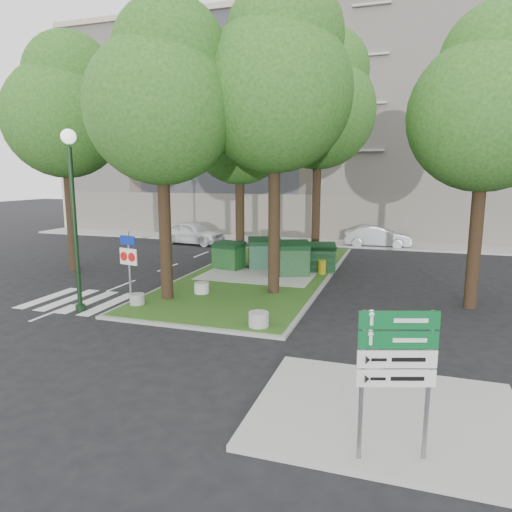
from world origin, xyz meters
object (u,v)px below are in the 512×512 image
at_px(dumpster_a, 229,255).
at_px(bollard_mid, 202,288).
at_px(dumpster_c, 291,259).
at_px(bollard_left, 137,299).
at_px(tree_street_left, 66,107).
at_px(car_white, 192,233).
at_px(directional_sign, 396,362).
at_px(tree_median_near_right, 278,78).
at_px(car_silver, 378,237).
at_px(tree_median_near_left, 163,94).
at_px(litter_bin, 322,267).
at_px(traffic_sign_pole, 129,258).
at_px(tree_median_far, 321,100).
at_px(tree_street_right, 490,100).
at_px(dumpster_b, 265,253).
at_px(dumpster_d, 320,258).
at_px(street_lamp, 73,199).
at_px(tree_median_mid, 242,124).
at_px(bollard_right, 259,319).

bearing_deg(dumpster_a, bollard_mid, -66.77).
xyz_separation_m(dumpster_c, bollard_left, (-3.98, -6.33, -0.56)).
height_order(tree_street_left, car_white, tree_street_left).
bearing_deg(dumpster_a, directional_sign, -44.60).
relative_size(tree_median_near_right, car_silver, 2.76).
relative_size(tree_median_near_left, dumpster_c, 5.36).
bearing_deg(litter_bin, dumpster_c, -154.75).
xyz_separation_m(traffic_sign_pole, car_white, (-4.28, 13.79, -0.93)).
relative_size(tree_median_near_left, tree_median_far, 0.88).
xyz_separation_m(tree_median_near_left, dumpster_a, (0.09, 5.69, -6.57)).
relative_size(tree_median_near_right, bollard_left, 22.31).
xyz_separation_m(tree_median_near_left, litter_bin, (4.61, 5.83, -6.89)).
xyz_separation_m(tree_median_near_left, tree_street_right, (10.50, 2.50, -0.33)).
bearing_deg(tree_median_near_left, tree_street_right, 13.39).
height_order(dumpster_b, dumpster_c, dumpster_c).
xyz_separation_m(tree_median_near_left, dumpster_c, (3.29, 5.20, -6.46)).
distance_m(tree_street_left, dumpster_d, 13.64).
height_order(tree_median_near_right, street_lamp, tree_median_near_right).
bearing_deg(bollard_left, dumpster_b, 72.45).
bearing_deg(tree_median_near_right, bollard_mid, -158.84).
bearing_deg(car_white, tree_median_mid, -130.32).
bearing_deg(tree_street_left, directional_sign, -36.31).
height_order(tree_median_far, directional_sign, tree_median_far).
xyz_separation_m(litter_bin, street_lamp, (-6.94, -7.89, 3.37)).
distance_m(tree_street_left, traffic_sign_pole, 9.43).
height_order(dumpster_b, directional_sign, directional_sign).
height_order(tree_street_left, traffic_sign_pole, tree_street_left).
xyz_separation_m(tree_street_right, directional_sign, (-2.45, -10.06, -5.23)).
bearing_deg(tree_median_mid, dumpster_c, -24.90).
bearing_deg(tree_median_mid, street_lamp, -108.29).
distance_m(traffic_sign_pole, car_white, 14.47).
xyz_separation_m(tree_median_far, litter_bin, (0.91, -3.67, -7.89)).
bearing_deg(car_silver, tree_median_mid, 142.16).
distance_m(directional_sign, car_silver, 23.03).
distance_m(bollard_mid, litter_bin, 6.16).
height_order(bollard_mid, car_white, car_white).
xyz_separation_m(tree_median_mid, directional_sign, (7.55, -14.06, -5.23)).
bearing_deg(traffic_sign_pole, bollard_mid, 56.11).
bearing_deg(tree_median_far, bollard_right, -88.14).
bearing_deg(tree_median_mid, tree_street_right, -21.80).
bearing_deg(tree_median_mid, bollard_right, -67.33).
relative_size(bollard_mid, street_lamp, 0.09).
distance_m(street_lamp, traffic_sign_pole, 2.71).
distance_m(tree_median_far, tree_street_left, 12.29).
distance_m(tree_median_near_right, dumpster_b, 8.60).
distance_m(bollard_mid, traffic_sign_pole, 3.00).
xyz_separation_m(tree_median_near_left, bollard_left, (-0.69, -1.12, -7.01)).
distance_m(bollard_left, litter_bin, 8.74).
relative_size(dumpster_b, dumpster_d, 1.15).
xyz_separation_m(tree_median_near_right, tree_street_right, (7.00, 0.50, -1.00)).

